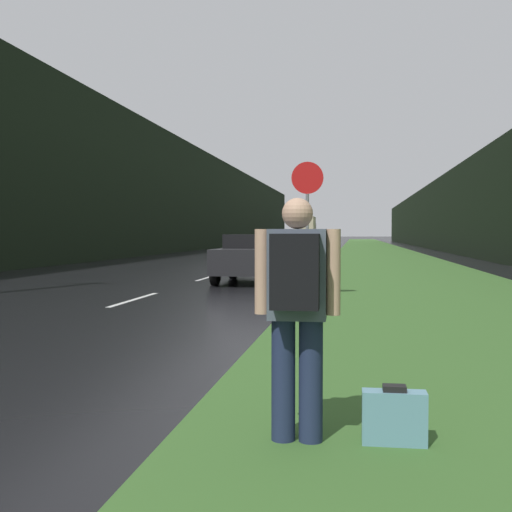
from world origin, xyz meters
TOP-DOWN VIEW (x-y plane):
  - grass_verge at (6.43, 40.00)m, footprint 6.00×240.00m
  - lane_stripe_c at (0.00, 12.56)m, footprint 0.12×3.00m
  - lane_stripe_d at (0.00, 19.56)m, footprint 0.12×3.00m
  - treeline_far_side at (-9.43, 50.00)m, footprint 2.00×140.00m
  - treeline_near_side at (12.43, 50.00)m, footprint 2.00×140.00m
  - stop_sign at (3.69, 13.23)m, footprint 0.70×0.07m
  - hitchhiker_with_backpack at (4.33, 3.58)m, footprint 0.58×0.40m
  - suitcase at (4.98, 3.64)m, footprint 0.43×0.16m
  - car_passing_near at (1.71, 17.97)m, footprint 1.83×4.27m
  - delivery_truck at (-1.71, 83.76)m, footprint 2.64×7.26m

SIDE VIEW (x-z plane):
  - lane_stripe_c at x=0.00m, z-range 0.00..0.01m
  - lane_stripe_d at x=0.00m, z-range 0.00..0.01m
  - grass_verge at x=6.43m, z-range 0.00..0.02m
  - suitcase at x=4.98m, z-range -0.01..0.40m
  - car_passing_near at x=1.71m, z-range 0.03..1.43m
  - hitchhiker_with_backpack at x=4.33m, z-range 0.13..1.80m
  - stop_sign at x=3.69m, z-range 0.34..3.33m
  - delivery_truck at x=-1.71m, z-range 0.09..3.70m
  - treeline_near_side at x=12.43m, z-range 0.00..5.99m
  - treeline_far_side at x=-9.43m, z-range 0.00..8.73m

